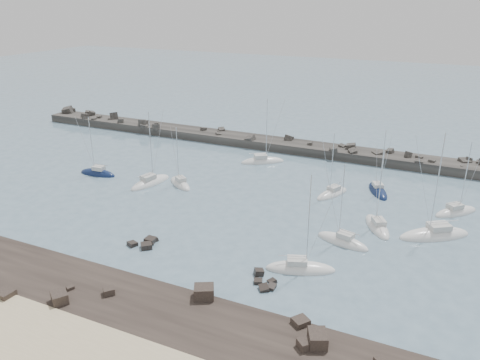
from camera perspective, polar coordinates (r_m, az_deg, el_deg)
name	(u,v)px	position (r m, az deg, el deg)	size (l,w,h in m)	color
ground	(204,222)	(68.89, -4.38, -5.09)	(400.00, 400.00, 0.00)	slate
rock_shelf	(105,306)	(53.51, -16.08, -14.51)	(140.00, 12.59, 2.08)	black
rock_cluster_near	(147,244)	(63.81, -11.26, -7.69)	(3.86, 3.69, 1.39)	black
rock_cluster_far	(264,282)	(55.07, 2.89, -12.29)	(3.64, 4.12, 1.20)	black
breakwater	(258,144)	(103.69, 2.18, 4.37)	(115.00, 7.09, 5.15)	#2C2A27
sailboat_0	(98,174)	(90.44, -16.95, 0.73)	(7.49, 2.75, 11.91)	#101D43
sailboat_1	(150,183)	(83.74, -10.87, -0.36)	(4.48, 9.05, 13.83)	white
sailboat_2	(262,162)	(93.02, 2.76, 2.24)	(8.67, 7.13, 13.74)	white
sailboat_3	(180,184)	(82.42, -7.30, -0.50)	(6.89, 5.78, 11.18)	white
sailboat_4	(332,194)	(79.17, 11.17, -1.70)	(5.09, 7.56, 11.61)	white
sailboat_5	(300,269)	(57.77, 7.34, -10.70)	(8.81, 5.36, 13.31)	white
sailboat_6	(378,191)	(82.17, 16.45, -1.32)	(5.31, 7.74, 11.86)	#101D43
sailboat_7	(343,242)	(64.52, 12.39, -7.37)	(7.82, 4.14, 12.00)	white
sailboat_8	(377,227)	(69.71, 16.38, -5.51)	(5.73, 7.93, 12.26)	white
sailboat_9	(434,235)	(69.92, 22.60, -6.25)	(10.18, 8.26, 16.01)	white
sailboat_10	(456,212)	(78.37, 24.80, -3.62)	(7.03, 7.10, 12.22)	white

